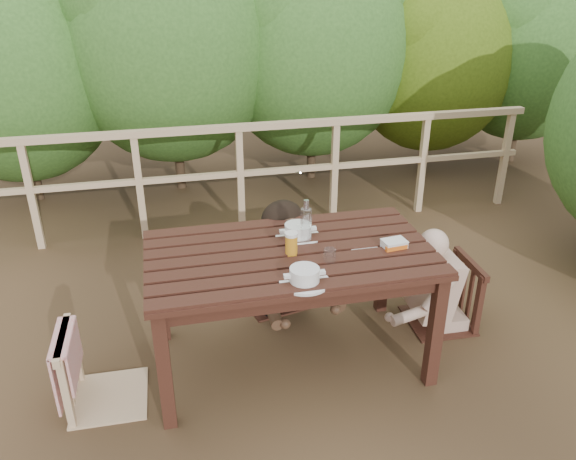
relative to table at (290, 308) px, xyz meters
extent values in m
plane|color=#513A23|center=(0.00, 0.00, -0.39)|extent=(60.00, 60.00, 0.00)
cube|color=black|center=(0.00, 0.00, 0.00)|extent=(1.68, 0.94, 0.78)
cube|color=tan|center=(-1.11, -0.12, 0.06)|extent=(0.46, 0.46, 0.90)
cube|color=black|center=(0.04, 0.67, 0.04)|extent=(0.50, 0.50, 0.85)
cube|color=black|center=(1.12, 0.17, 0.06)|extent=(0.46, 0.46, 0.89)
cube|color=tan|center=(0.00, 2.00, 0.12)|extent=(5.60, 0.10, 1.01)
cylinder|color=white|center=(0.00, -0.35, 0.43)|extent=(0.27, 0.27, 0.09)
cylinder|color=white|center=(0.09, 0.18, 0.43)|extent=(0.28, 0.28, 0.09)
cylinder|color=gold|center=(0.00, -0.03, 0.46)|extent=(0.08, 0.08, 0.15)
cylinder|color=silver|center=(0.12, 0.10, 0.53)|extent=(0.07, 0.07, 0.28)
cylinder|color=silver|center=(0.19, -0.17, 0.43)|extent=(0.07, 0.07, 0.08)
cube|color=white|center=(0.61, -0.10, 0.42)|extent=(0.15, 0.12, 0.06)
camera|label=1|loc=(-0.67, -2.88, 1.97)|focal=35.58mm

